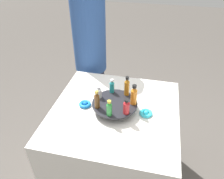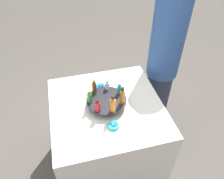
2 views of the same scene
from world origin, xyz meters
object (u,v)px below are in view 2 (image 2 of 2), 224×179
(bottle_orange, at_px, (113,104))
(bottle_red, at_px, (98,105))
(bottle_teal, at_px, (119,88))
(display_stand, at_px, (106,102))
(ribbon_bow_teal, at_px, (113,126))
(bottle_green, at_px, (90,97))
(ribbon_bow_blue, at_px, (101,87))
(bottle_amber, at_px, (123,96))
(bottle_brown, at_px, (94,87))
(person_figure, at_px, (164,60))
(bottle_clear, at_px, (107,85))

(bottle_orange, bearing_deg, bottle_red, 73.14)
(bottle_teal, bearing_deg, bottle_orange, 150.28)
(bottle_orange, distance_m, bottle_red, 0.11)
(display_stand, height_order, ribbon_bow_teal, display_stand)
(bottle_green, height_order, ribbon_bow_blue, bottle_green)
(bottle_teal, distance_m, ribbon_bow_teal, 0.30)
(bottle_orange, bearing_deg, bottle_amber, -55.43)
(display_stand, relative_size, bottle_brown, 2.37)
(bottle_orange, distance_m, person_figure, 0.79)
(bottle_amber, height_order, bottle_clear, bottle_amber)
(bottle_orange, relative_size, bottle_clear, 1.70)
(ribbon_bow_blue, bearing_deg, bottle_teal, -146.62)
(bottle_clear, relative_size, ribbon_bow_blue, 1.02)
(bottle_clear, distance_m, bottle_green, 0.19)
(bottle_red, relative_size, person_figure, 0.06)
(ribbon_bow_blue, distance_m, person_figure, 0.65)
(ribbon_bow_blue, distance_m, ribbon_bow_teal, 0.43)
(ribbon_bow_teal, bearing_deg, display_stand, -1.26)
(bottle_amber, height_order, ribbon_bow_teal, bottle_amber)
(bottle_teal, bearing_deg, bottle_brown, 73.14)
(bottle_clear, bearing_deg, bottle_orange, 176.00)
(bottle_amber, relative_size, bottle_clear, 1.70)
(display_stand, height_order, ribbon_bow_blue, display_stand)
(bottle_orange, distance_m, bottle_clear, 0.24)
(bottle_red, xyz_separation_m, person_figure, (0.46, -0.72, -0.03))
(bottle_red, bearing_deg, bottle_clear, -29.72)
(display_stand, bearing_deg, bottle_brown, 34.57)
(bottle_brown, height_order, ribbon_bow_teal, bottle_brown)
(bottle_green, bearing_deg, ribbon_bow_teal, -151.84)
(bottle_red, bearing_deg, ribbon_bow_blue, -16.20)
(bottle_brown, bearing_deg, bottle_green, 150.28)
(bottle_clear, xyz_separation_m, ribbon_bow_blue, (0.09, 0.03, -0.09))
(ribbon_bow_blue, xyz_separation_m, person_figure, (0.15, -0.63, 0.07))
(display_stand, distance_m, ribbon_bow_blue, 0.22)
(display_stand, bearing_deg, bottle_teal, -68.29)
(bottle_brown, bearing_deg, bottle_teal, -106.86)
(bottle_clear, distance_m, bottle_red, 0.24)
(bottle_green, bearing_deg, bottle_amber, -106.86)
(display_stand, relative_size, ribbon_bow_blue, 3.58)
(bottle_orange, height_order, ribbon_bow_teal, bottle_orange)
(bottle_amber, xyz_separation_m, bottle_teal, (0.11, -0.01, -0.02))
(bottle_green, bearing_deg, bottle_brown, -29.72)
(ribbon_bow_teal, bearing_deg, bottle_clear, -6.98)
(bottle_teal, bearing_deg, ribbon_bow_teal, 155.20)
(bottle_clear, xyz_separation_m, person_figure, (0.25, -0.60, -0.03))
(bottle_orange, bearing_deg, ribbon_bow_blue, 2.45)
(person_figure, bearing_deg, bottle_amber, 9.09)
(bottle_brown, bearing_deg, bottle_orange, -158.29)
(bottle_clear, distance_m, ribbon_bow_teal, 0.35)
(bottle_teal, height_order, bottle_brown, bottle_brown)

